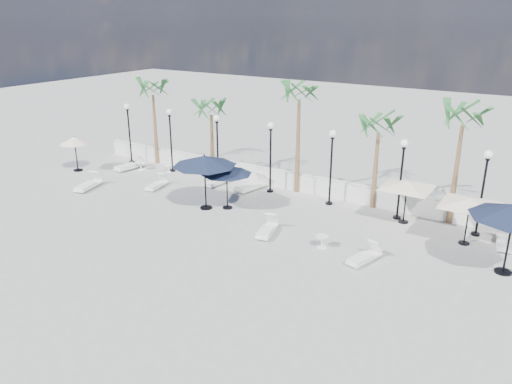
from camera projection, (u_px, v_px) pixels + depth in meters
The scene contains 30 objects.
ground at pixel (195, 234), 22.00m from camera, with size 100.00×100.00×0.00m, color gray.
balustrade at pixel (279, 179), 27.80m from camera, with size 26.00×0.30×1.01m.
lamppost_0 at pixel (129, 125), 31.62m from camera, with size 0.36×0.36×3.84m.
lamppost_1 at pixel (170, 131), 29.86m from camera, with size 0.36×0.36×3.84m.
lamppost_2 at pixel (217, 139), 28.09m from camera, with size 0.36×0.36×3.84m.
lamppost_3 at pixel (271, 147), 26.32m from camera, with size 0.36×0.36×3.84m.
lamppost_4 at pixel (331, 157), 24.55m from camera, with size 0.36×0.36×3.84m.
lamppost_5 at pixel (402, 168), 22.79m from camera, with size 0.36×0.36×3.84m.
lamppost_6 at pixel (484, 181), 21.02m from camera, with size 0.36×0.36×3.84m.
palm_0 at pixel (153, 93), 30.81m from camera, with size 2.60×2.60×5.50m.
palm_1 at pixel (211, 113), 28.80m from camera, with size 2.60×2.60×4.70m.
palm_2 at pixel (299, 97), 25.46m from camera, with size 2.60×2.60×6.10m.
palm_3 at pixel (379, 130), 23.69m from camera, with size 2.60×2.60×4.90m.
palm_4 at pixel (463, 122), 21.55m from camera, with size 2.60×2.60×5.70m.
lounger_0 at pixel (89, 184), 27.58m from camera, with size 1.11×2.05×0.73m.
lounger_1 at pixel (130, 165), 31.00m from camera, with size 0.94×2.09×0.76m.
lounger_2 at pixel (251, 185), 27.38m from camera, with size 1.07×2.17×0.78m.
lounger_3 at pixel (157, 184), 27.68m from camera, with size 0.83×1.75×0.63m.
lounger_4 at pixel (217, 181), 28.20m from camera, with size 0.67×1.77×0.65m.
lounger_5 at pixel (364, 256), 19.47m from camera, with size 0.98×1.79×0.64m.
lounger_6 at pixel (267, 229), 21.91m from camera, with size 0.99×1.86×0.67m.
lounger_7 at pixel (504, 241), 20.79m from camera, with size 0.86×1.91×0.69m.
side_table_0 at pixel (141, 165), 30.82m from camera, with size 0.57×0.57×0.56m.
side_table_1 at pixel (168, 168), 30.40m from camera, with size 0.44×0.44×0.43m.
side_table_2 at pixel (322, 241), 20.59m from camera, with size 0.54×0.54×0.53m.
parasol_navy_left at pixel (204, 161), 24.03m from camera, with size 3.15×3.15×2.78m.
parasol_navy_mid at pixel (227, 170), 24.22m from camera, with size 2.51×2.51×2.25m.
parasol_cream_sq_a at pixel (471, 198), 20.36m from camera, with size 4.48×4.48×2.20m.
parasol_cream_sq_b at pixel (408, 181), 22.51m from camera, with size 4.34×4.34×2.17m.
parasol_cream_small at pixel (74, 141), 30.15m from camera, with size 1.79×1.79×2.20m.
Camera 1 is at (13.07, -15.49, 9.18)m, focal length 35.00 mm.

